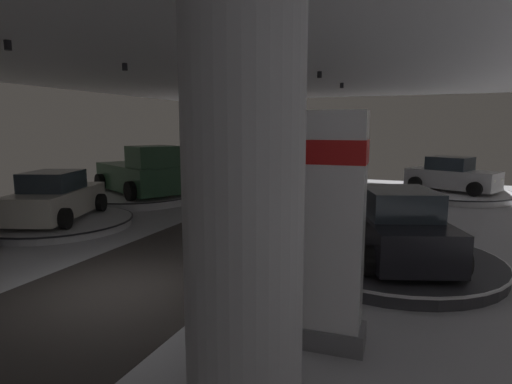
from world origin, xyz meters
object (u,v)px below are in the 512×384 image
Objects in this scene: display_platform_mid_left at (58,222)px; pickup_truck_far_left at (141,174)px; display_car_mid_left at (56,198)px; display_car_deep_left at (208,167)px; display_platform_deep_left at (207,183)px; display_platform_mid_right at (394,261)px; display_platform_deep_right at (451,194)px; visitor_walking_near at (272,196)px; column_right at (243,199)px; display_car_deep_right at (452,176)px; brand_sign_pylon at (328,228)px; display_car_mid_right at (396,226)px; display_platform_far_left at (139,196)px.

pickup_truck_far_left is at bearing 94.97° from display_platform_mid_left.
display_car_deep_left is at bearing 90.76° from display_car_mid_left.
display_platform_deep_left is 0.91× the size of display_platform_mid_right.
display_platform_mid_left is 18.00m from display_platform_deep_right.
pickup_truck_far_left is 7.26m from visitor_walking_near.
display_car_deep_right is (3.08, 19.03, -1.66)m from column_right.
brand_sign_pylon reaches higher than display_platform_deep_left.
display_car_mid_right is at bearing -45.27° from display_car_deep_left.
brand_sign_pylon reaches higher than display_car_mid_left.
column_right is at bearing -49.00° from pickup_truck_far_left.
column_right reaches higher than display_platform_mid_left.
display_platform_mid_right is (1.18, 6.66, -2.57)m from column_right.
display_platform_deep_right is at bearing 26.27° from pickup_truck_far_left.
brand_sign_pylon is 15.20m from display_platform_far_left.
display_car_deep_left reaches higher than display_car_deep_right.
display_platform_far_left is 5.66m from display_car_mid_left.
column_right is 2.54m from brand_sign_pylon.
display_platform_mid_right is at bearing -0.86° from display_car_mid_left.
display_car_deep_left reaches higher than display_platform_deep_right.
display_platform_far_left is 7.59m from visitor_walking_near.
display_platform_deep_left is (0.59, 5.83, -0.02)m from display_platform_far_left.
display_platform_mid_right is 12.50m from display_platform_deep_right.
display_car_mid_right reaches higher than display_car_mid_left.
column_right reaches higher than display_car_mid_right.
brand_sign_pylon is 4.70m from display_platform_mid_right.
display_platform_mid_left is 3.23× the size of visitor_walking_near.
visitor_walking_near is (6.78, -7.46, -0.18)m from display_car_deep_left.
pickup_truck_far_left is 1.24× the size of display_car_mid_left.
display_car_mid_left is (0.17, -11.38, 0.86)m from display_platform_deep_left.
display_platform_deep_right is (3.11, 19.01, -2.57)m from column_right.
display_car_mid_left is at bearing -149.27° from visitor_walking_near.
pickup_truck_far_left is 1.24× the size of display_car_deep_right.
display_platform_far_left is 1.15m from pickup_truck_far_left.
display_car_deep_right is (1.91, 12.36, 0.91)m from display_platform_mid_right.
display_car_mid_right is (11.52, -11.58, 0.90)m from display_platform_deep_left.
display_car_mid_right is (11.49, -11.60, -0.01)m from display_car_deep_left.
display_car_mid_right is at bearing -1.15° from display_platform_mid_left.
display_platform_mid_right is 3.24× the size of visitor_walking_near.
display_platform_deep_left is 2.96× the size of visitor_walking_near.
column_right reaches higher than display_platform_deep_left.
visitor_walking_near is (6.63, 3.94, -0.14)m from display_car_mid_left.
display_car_mid_right is 2.87× the size of visitor_walking_near.
display_platform_mid_right is 1.13× the size of display_car_deep_right.
display_platform_deep_left is (-10.33, 18.22, -2.57)m from column_right.
display_car_deep_left is at bearing 44.94° from display_platform_deep_left.
display_car_deep_left is 0.93× the size of display_car_mid_left.
display_platform_deep_right is at bearing 80.72° from brand_sign_pylon.
display_platform_deep_right is (13.27, 12.18, -0.87)m from display_car_mid_left.
pickup_truck_far_left reaches higher than display_platform_far_left.
display_car_deep_left is 0.93× the size of display_car_deep_right.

